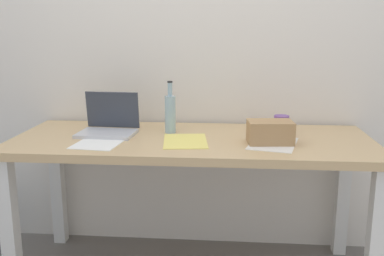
{
  "coord_description": "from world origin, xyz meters",
  "views": [
    {
      "loc": [
        0.19,
        -2.17,
        1.3
      ],
      "look_at": [
        0.0,
        0.0,
        0.81
      ],
      "focal_mm": 41.45,
      "sensor_mm": 36.0,
      "label": 1
    }
  ],
  "objects_px": {
    "laptop_left": "(109,125)",
    "computer_mouse": "(257,127)",
    "beer_bottle": "(170,113)",
    "cardboard_box": "(270,132)",
    "coffee_mug": "(281,124)",
    "desk": "(192,157)"
  },
  "relations": [
    {
      "from": "computer_mouse",
      "to": "cardboard_box",
      "type": "height_order",
      "value": "cardboard_box"
    },
    {
      "from": "cardboard_box",
      "to": "coffee_mug",
      "type": "relative_size",
      "value": 2.24
    },
    {
      "from": "cardboard_box",
      "to": "coffee_mug",
      "type": "distance_m",
      "value": 0.23
    },
    {
      "from": "laptop_left",
      "to": "computer_mouse",
      "type": "distance_m",
      "value": 0.79
    },
    {
      "from": "beer_bottle",
      "to": "computer_mouse",
      "type": "distance_m",
      "value": 0.48
    },
    {
      "from": "laptop_left",
      "to": "computer_mouse",
      "type": "height_order",
      "value": "laptop_left"
    },
    {
      "from": "desk",
      "to": "computer_mouse",
      "type": "bearing_deg",
      "value": 29.47
    },
    {
      "from": "laptop_left",
      "to": "cardboard_box",
      "type": "bearing_deg",
      "value": -9.05
    },
    {
      "from": "cardboard_box",
      "to": "computer_mouse",
      "type": "bearing_deg",
      "value": 99.76
    },
    {
      "from": "coffee_mug",
      "to": "computer_mouse",
      "type": "bearing_deg",
      "value": 156.97
    },
    {
      "from": "coffee_mug",
      "to": "laptop_left",
      "type": "bearing_deg",
      "value": -174.37
    },
    {
      "from": "laptop_left",
      "to": "beer_bottle",
      "type": "distance_m",
      "value": 0.33
    },
    {
      "from": "beer_bottle",
      "to": "cardboard_box",
      "type": "height_order",
      "value": "beer_bottle"
    },
    {
      "from": "laptop_left",
      "to": "desk",
      "type": "bearing_deg",
      "value": -6.23
    },
    {
      "from": "desk",
      "to": "cardboard_box",
      "type": "height_order",
      "value": "cardboard_box"
    },
    {
      "from": "beer_bottle",
      "to": "coffee_mug",
      "type": "relative_size",
      "value": 2.89
    },
    {
      "from": "laptop_left",
      "to": "computer_mouse",
      "type": "xyz_separation_m",
      "value": [
        0.78,
        0.14,
        -0.03
      ]
    },
    {
      "from": "laptop_left",
      "to": "cardboard_box",
      "type": "relative_size",
      "value": 1.42
    },
    {
      "from": "beer_bottle",
      "to": "cardboard_box",
      "type": "xyz_separation_m",
      "value": [
        0.51,
        -0.19,
        -0.05
      ]
    },
    {
      "from": "beer_bottle",
      "to": "coffee_mug",
      "type": "distance_m",
      "value": 0.59
    },
    {
      "from": "beer_bottle",
      "to": "cardboard_box",
      "type": "distance_m",
      "value": 0.54
    },
    {
      "from": "laptop_left",
      "to": "coffee_mug",
      "type": "relative_size",
      "value": 3.17
    }
  ]
}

